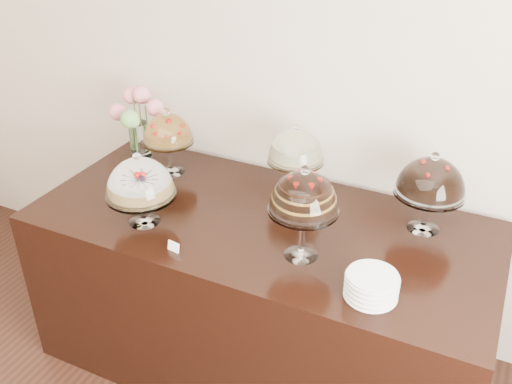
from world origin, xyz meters
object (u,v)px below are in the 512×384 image
at_px(display_counter, 260,293).
at_px(cake_stand_dark_choco, 431,180).
at_px(cake_stand_choco_layer, 304,196).
at_px(flower_vase, 137,118).
at_px(cake_stand_fruit_tart, 168,132).
at_px(cake_stand_sugar_sponge, 140,181).
at_px(plate_stack, 372,286).
at_px(cake_stand_cheesecake, 296,149).

bearing_deg(display_counter, cake_stand_dark_choco, 20.40).
distance_m(cake_stand_choco_layer, flower_vase, 1.27).
bearing_deg(cake_stand_fruit_tart, cake_stand_sugar_sponge, -71.36).
height_order(cake_stand_choco_layer, plate_stack, cake_stand_choco_layer).
relative_size(cake_stand_cheesecake, cake_stand_dark_choco, 1.00).
xyz_separation_m(display_counter, cake_stand_sugar_sponge, (-0.49, -0.25, 0.67)).
height_order(display_counter, cake_stand_dark_choco, cake_stand_dark_choco).
bearing_deg(cake_stand_choco_layer, cake_stand_dark_choco, 45.36).
bearing_deg(cake_stand_fruit_tart, flower_vase, 165.22).
xyz_separation_m(cake_stand_cheesecake, cake_stand_dark_choco, (0.66, -0.03, -0.00)).
relative_size(cake_stand_sugar_sponge, cake_stand_dark_choco, 0.92).
bearing_deg(cake_stand_cheesecake, plate_stack, -46.60).
bearing_deg(display_counter, flower_vase, 161.83).
bearing_deg(cake_stand_choco_layer, flower_vase, 158.21).
relative_size(cake_stand_cheesecake, flower_vase, 0.96).
bearing_deg(cake_stand_cheesecake, flower_vase, 179.68).
distance_m(display_counter, cake_stand_choco_layer, 0.82).
relative_size(cake_stand_fruit_tart, plate_stack, 1.82).
bearing_deg(cake_stand_dark_choco, cake_stand_fruit_tart, -178.58).
bearing_deg(plate_stack, cake_stand_dark_choco, 81.37).
height_order(cake_stand_sugar_sponge, cake_stand_dark_choco, cake_stand_dark_choco).
relative_size(cake_stand_cheesecake, cake_stand_fruit_tart, 1.05).
bearing_deg(cake_stand_fruit_tart, display_counter, -19.42).
height_order(display_counter, plate_stack, plate_stack).
xyz_separation_m(display_counter, plate_stack, (0.62, -0.31, 0.50)).
bearing_deg(cake_stand_sugar_sponge, display_counter, 26.88).
bearing_deg(cake_stand_sugar_sponge, cake_stand_cheesecake, 44.72).
height_order(cake_stand_sugar_sponge, flower_vase, flower_vase).
relative_size(cake_stand_sugar_sponge, cake_stand_fruit_tart, 0.97).
xyz_separation_m(cake_stand_choco_layer, flower_vase, (-1.18, 0.47, -0.05)).
bearing_deg(plate_stack, cake_stand_cheesecake, 133.40).
bearing_deg(plate_stack, display_counter, 153.38).
bearing_deg(flower_vase, display_counter, -18.17).
relative_size(cake_stand_fruit_tart, flower_vase, 0.91).
height_order(cake_stand_choco_layer, cake_stand_fruit_tart, cake_stand_choco_layer).
distance_m(display_counter, flower_vase, 1.17).
bearing_deg(flower_vase, cake_stand_choco_layer, -21.79).
xyz_separation_m(cake_stand_sugar_sponge, cake_stand_choco_layer, (0.77, 0.07, 0.08)).
xyz_separation_m(cake_stand_choco_layer, cake_stand_dark_choco, (0.43, 0.44, -0.04)).
height_order(cake_stand_sugar_sponge, plate_stack, cake_stand_sugar_sponge).
xyz_separation_m(cake_stand_choco_layer, cake_stand_fruit_tart, (-0.93, 0.40, -0.06)).
bearing_deg(cake_stand_sugar_sponge, plate_stack, -3.24).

